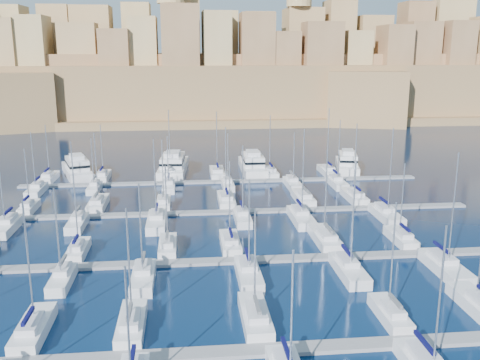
{
  "coord_description": "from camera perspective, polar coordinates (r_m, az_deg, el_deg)",
  "views": [
    {
      "loc": [
        -7.53,
        -78.08,
        27.39
      ],
      "look_at": [
        1.04,
        6.0,
        6.81
      ],
      "focal_mm": 40.0,
      "sensor_mm": 36.0,
      "label": 1
    }
  ],
  "objects": [
    {
      "name": "sailboat_1",
      "position": [
        58.21,
        -21.18,
        -14.57
      ],
      "size": [
        2.65,
        8.84,
        13.94
      ],
      "color": "silver",
      "rests_on": "ground"
    },
    {
      "name": "sailboat_23",
      "position": [
        73.24,
        21.03,
        -8.59
      ],
      "size": [
        3.05,
        10.16,
        15.89
      ],
      "color": "silver",
      "rests_on": "ground"
    },
    {
      "name": "motor_yacht_c",
      "position": [
        123.55,
        1.36,
        1.69
      ],
      "size": [
        5.46,
        17.39,
        5.25
      ],
      "color": "silver",
      "rests_on": "ground"
    },
    {
      "name": "sailboat_19",
      "position": [
        68.6,
        -18.43,
        -9.94
      ],
      "size": [
        2.3,
        7.68,
        12.36
      ],
      "color": "silver",
      "rests_on": "ground"
    },
    {
      "name": "sailboat_44",
      "position": [
        108.51,
        -7.6,
        -0.67
      ],
      "size": [
        2.44,
        8.15,
        11.32
      ],
      "color": "silver",
      "rests_on": "ground"
    },
    {
      "name": "sailboat_24",
      "position": [
        100.31,
        -21.6,
        -2.73
      ],
      "size": [
        2.21,
        7.37,
        11.31
      ],
      "color": "silver",
      "rests_on": "ground"
    },
    {
      "name": "sailboat_31",
      "position": [
        88.95,
        -16.95,
        -4.37
      ],
      "size": [
        2.49,
        8.31,
        14.2
      ],
      "color": "silver",
      "rests_on": "ground"
    },
    {
      "name": "sailboat_34",
      "position": [
        88.34,
        6.52,
        -3.95
      ],
      "size": [
        3.01,
        10.03,
        14.55
      ],
      "color": "silver",
      "rests_on": "ground"
    },
    {
      "name": "sailboat_27",
      "position": [
        97.73,
        -1.48,
        -2.14
      ],
      "size": [
        2.88,
        9.6,
        14.33
      ],
      "color": "silver",
      "rests_on": "ground"
    },
    {
      "name": "sailboat_13",
      "position": [
        77.19,
        -16.89,
        -7.16
      ],
      "size": [
        2.31,
        7.68,
        11.87
      ],
      "color": "silver",
      "rests_on": "ground"
    },
    {
      "name": "sailboat_39",
      "position": [
        119.28,
        -2.44,
        0.77
      ],
      "size": [
        3.07,
        10.22,
        14.65
      ],
      "color": "silver",
      "rests_on": "ground"
    },
    {
      "name": "fortified_city",
      "position": [
        233.8,
        -4.08,
        10.55
      ],
      "size": [
        460.0,
        108.95,
        59.52
      ],
      "color": "brown",
      "rests_on": "ground"
    },
    {
      "name": "sailboat_29",
      "position": [
        102.25,
        12.1,
        -1.73
      ],
      "size": [
        2.84,
        9.47,
        14.67
      ],
      "color": "silver",
      "rests_on": "ground"
    },
    {
      "name": "sailboat_33",
      "position": [
        87.7,
        0.25,
        -4.01
      ],
      "size": [
        2.47,
        8.22,
        13.12
      ],
      "color": "silver",
      "rests_on": "ground"
    },
    {
      "name": "pontoon_far",
      "position": [
        113.64,
        -1.85,
        -0.17
      ],
      "size": [
        84.0,
        2.0,
        0.4
      ],
      "primitive_type": "cube",
      "color": "slate",
      "rests_on": "ground"
    },
    {
      "name": "motor_yacht_d",
      "position": [
        127.27,
        11.37,
        1.78
      ],
      "size": [
        7.88,
        15.93,
        5.25
      ],
      "color": "silver",
      "rests_on": "ground"
    },
    {
      "name": "pontoon_near",
      "position": [
        52.34,
        3.47,
        -17.64
      ],
      "size": [
        84.0,
        2.0,
        0.4
      ],
      "primitive_type": "cube",
      "color": "slate",
      "rests_on": "ground"
    },
    {
      "name": "sailboat_38",
      "position": [
        118.97,
        -7.45,
        0.63
      ],
      "size": [
        2.96,
        9.86,
        15.14
      ],
      "color": "silver",
      "rests_on": "ground"
    },
    {
      "name": "sailboat_5",
      "position": [
        64.28,
        24.13,
        -12.08
      ],
      "size": [
        2.82,
        9.42,
        14.37
      ],
      "color": "silver",
      "rests_on": "ground"
    },
    {
      "name": "sailboat_25",
      "position": [
        98.75,
        -14.92,
        -2.45
      ],
      "size": [
        2.86,
        9.54,
        13.7
      ],
      "color": "silver",
      "rests_on": "ground"
    },
    {
      "name": "sailboat_45",
      "position": [
        109.02,
        -1.31,
        -0.49
      ],
      "size": [
        2.28,
        7.61,
        11.59
      ],
      "color": "silver",
      "rests_on": "ground"
    },
    {
      "name": "sailboat_15",
      "position": [
        76.38,
        -1.05,
        -6.75
      ],
      "size": [
        2.62,
        8.72,
        12.85
      ],
      "color": "silver",
      "rests_on": "ground"
    },
    {
      "name": "sailboat_28",
      "position": [
        99.78,
        6.76,
        -1.9
      ],
      "size": [
        2.87,
        9.57,
        13.79
      ],
      "color": "silver",
      "rests_on": "ground"
    },
    {
      "name": "motor_yacht_a",
      "position": [
        124.56,
        -16.98,
        1.19
      ],
      "size": [
        9.77,
        17.0,
        5.25
      ],
      "color": "silver",
      "rests_on": "ground"
    },
    {
      "name": "sailboat_43",
      "position": [
        110.41,
        -15.26,
        -0.8
      ],
      "size": [
        2.19,
        7.3,
        11.03
      ],
      "color": "silver",
      "rests_on": "ground"
    },
    {
      "name": "sailboat_26",
      "position": [
        96.83,
        -8.14,
        -2.45
      ],
      "size": [
        2.4,
        8.01,
        12.43
      ],
      "color": "silver",
      "rests_on": "ground"
    },
    {
      "name": "sailboat_40",
      "position": [
        120.03,
        3.21,
        0.83
      ],
      "size": [
        2.75,
        9.18,
        13.78
      ],
      "color": "silver",
      "rests_on": "ground"
    },
    {
      "name": "sailboat_21",
      "position": [
        66.56,
        0.9,
        -9.92
      ],
      "size": [
        2.78,
        9.27,
        13.0
      ],
      "color": "silver",
      "rests_on": "ground"
    },
    {
      "name": "sailboat_41",
      "position": [
        122.8,
        9.32,
        0.97
      ],
      "size": [
        2.77,
        9.25,
        15.18
      ],
      "color": "silver",
      "rests_on": "ground"
    },
    {
      "name": "sailboat_14",
      "position": [
        75.92,
        -7.72,
        -7.01
      ],
      "size": [
        2.42,
        8.08,
        12.42
      ],
      "color": "silver",
      "rests_on": "ground"
    },
    {
      "name": "sailboat_3",
      "position": [
        56.67,
        1.64,
        -14.39
      ],
      "size": [
        2.75,
        9.18,
        12.35
      ],
      "color": "silver",
      "rests_on": "ground"
    },
    {
      "name": "motor_yacht_b",
      "position": [
        123.53,
        -7.15,
        1.58
      ],
      "size": [
        7.07,
        19.52,
        5.25
      ],
      "color": "silver",
      "rests_on": "ground"
    },
    {
      "name": "sailboat_46",
      "position": [
        110.28,
        5.63,
        -0.38
      ],
      "size": [
        2.63,
        8.78,
        11.74
      ],
      "color": "silver",
      "rests_on": "ground"
    },
    {
      "name": "sailboat_22",
      "position": [
        69.02,
        11.54,
        -9.31
      ],
      "size": [
        2.83,
        9.42,
        14.95
      ],
      "color": "silver",
      "rests_on": "ground"
    },
    {
      "name": "sailboat_20",
      "position": [
        66.61,
        -10.28,
        -10.14
      ],
      "size": [
        2.65,
        8.83,
        12.84
      ],
      "color": "silver",
      "rests_on": "ground"
    },
    {
      "name": "sailboat_30",
      "position": [
        91.06,
        -23.64,
        -4.52
      ],
      "size": [
        2.89,
        9.63,
        14.51
      ],
      "color": "silver",
      "rests_on": "ground"
    },
    {
      "name": "sailboat_47",
      "position": [
        112.38,
        10.28,
        -0.26
      ],
      "size": [
        2.68,
        8.93,
        14.0
      ],
      "color": "silver",
      "rests_on": "ground"
    },
    {
      "name": "sailboat_2",
      "position": [
        56.38,
        -11.5,
        -14.84
      ],
      "size": [
        2.61,
        8.7,
        12.97
      ],
      "color": "silver",
      "rests_on": "ground"
    },
    {
      "name": "sailboat_16",
      "position": [
        79.22,
        9.07,
        -6.15
      ],
      "size": [
        2.98,
        9.92,
        14.09
      ],
      "color": "silver",
      "rests_on": "ground"
    },
    {
      "name": "sailboat_4",
      "position": [
        59.35,
        15.73,
        -13.57
      ],
      "size": [
        2.3,
        7.67,
        12.96
      ],
      "color": "silver",
      "rests_on": "ground"
    },
    {
      "name": "pontoon_mid_far",
      "position": [
        92.49,
        -0.89,
        -3.41
      ],
      "size": [
        84.0,
        2.0,
        0.4
      ],
      "primitive_type": "cube",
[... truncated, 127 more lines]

